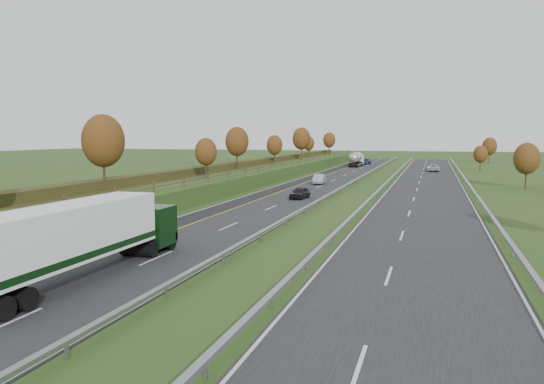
% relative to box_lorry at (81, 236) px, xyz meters
% --- Properties ---
extents(ground, '(400.00, 400.00, 0.00)m').
position_rel_box_lorry_xyz_m(ground, '(8.00, 49.52, -2.33)').
color(ground, '#284418').
rests_on(ground, ground).
extents(near_carriageway, '(10.50, 200.00, 0.04)m').
position_rel_box_lorry_xyz_m(near_carriageway, '(0.00, 54.52, -2.31)').
color(near_carriageway, black).
rests_on(near_carriageway, ground).
extents(far_carriageway, '(10.50, 200.00, 0.04)m').
position_rel_box_lorry_xyz_m(far_carriageway, '(16.50, 54.52, -2.31)').
color(far_carriageway, black).
rests_on(far_carriageway, ground).
extents(hard_shoulder, '(3.00, 200.00, 0.04)m').
position_rel_box_lorry_xyz_m(hard_shoulder, '(-3.75, 54.52, -2.31)').
color(hard_shoulder, black).
rests_on(hard_shoulder, ground).
extents(lane_markings, '(26.75, 200.00, 0.01)m').
position_rel_box_lorry_xyz_m(lane_markings, '(6.40, 54.40, -2.28)').
color(lane_markings, silver).
rests_on(lane_markings, near_carriageway).
extents(embankment_left, '(12.00, 200.00, 2.00)m').
position_rel_box_lorry_xyz_m(embankment_left, '(-13.00, 54.52, -1.33)').
color(embankment_left, '#284418').
rests_on(embankment_left, ground).
extents(hedge_left, '(2.20, 180.00, 1.10)m').
position_rel_box_lorry_xyz_m(hedge_left, '(-15.00, 54.52, 0.22)').
color(hedge_left, '#2F3214').
rests_on(hedge_left, embankment_left).
extents(fence_left, '(0.12, 189.06, 1.20)m').
position_rel_box_lorry_xyz_m(fence_left, '(-8.50, 54.11, 0.40)').
color(fence_left, '#422B19').
rests_on(fence_left, embankment_left).
extents(median_barrier_near, '(0.32, 200.00, 0.71)m').
position_rel_box_lorry_xyz_m(median_barrier_near, '(5.70, 54.52, -1.72)').
color(median_barrier_near, gray).
rests_on(median_barrier_near, ground).
extents(median_barrier_far, '(0.32, 200.00, 0.71)m').
position_rel_box_lorry_xyz_m(median_barrier_far, '(10.80, 54.52, -1.72)').
color(median_barrier_far, gray).
rests_on(median_barrier_far, ground).
extents(outer_barrier_far, '(0.32, 200.00, 0.71)m').
position_rel_box_lorry_xyz_m(outer_barrier_far, '(22.30, 54.52, -1.71)').
color(outer_barrier_far, gray).
rests_on(outer_barrier_far, ground).
extents(trees_left, '(6.64, 164.30, 7.66)m').
position_rel_box_lorry_xyz_m(trees_left, '(-12.64, 51.15, 4.04)').
color(trees_left, '#2D2116').
rests_on(trees_left, embankment_left).
extents(trees_far, '(8.45, 118.60, 7.12)m').
position_rel_box_lorry_xyz_m(trees_far, '(29.80, 83.73, 1.92)').
color(trees_far, '#2D2116').
rests_on(trees_far, ground).
extents(box_lorry, '(2.58, 16.28, 4.06)m').
position_rel_box_lorry_xyz_m(box_lorry, '(0.00, 0.00, 0.00)').
color(box_lorry, black).
rests_on(box_lorry, near_carriageway).
extents(road_tanker, '(2.40, 11.22, 3.46)m').
position_rel_box_lorry_xyz_m(road_tanker, '(-0.93, 108.26, -0.47)').
color(road_tanker, silver).
rests_on(road_tanker, near_carriageway).
extents(car_dark_near, '(2.00, 4.19, 1.38)m').
position_rel_box_lorry_xyz_m(car_dark_near, '(2.16, 38.30, -1.60)').
color(car_dark_near, black).
rests_on(car_dark_near, near_carriageway).
extents(car_silver_mid, '(2.00, 4.75, 1.52)m').
position_rel_box_lorry_xyz_m(car_silver_mid, '(0.33, 58.05, -1.53)').
color(car_silver_mid, '#9E9EA3').
rests_on(car_silver_mid, near_carriageway).
extents(car_small_far, '(2.40, 4.87, 1.36)m').
position_rel_box_lorry_xyz_m(car_small_far, '(0.31, 117.99, -1.61)').
color(car_small_far, '#13213C').
rests_on(car_small_far, near_carriageway).
extents(car_oncoming, '(2.72, 5.48, 1.49)m').
position_rel_box_lorry_xyz_m(car_oncoming, '(17.28, 93.63, -1.54)').
color(car_oncoming, silver).
rests_on(car_oncoming, far_carriageway).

